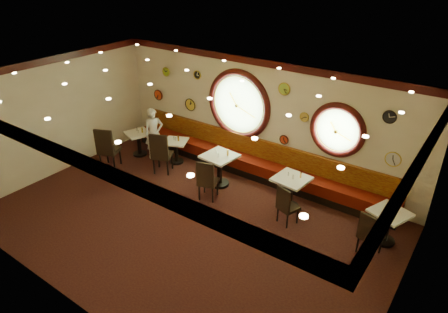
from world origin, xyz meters
TOP-DOWN VIEW (x-y plane):
  - floor at (0.00, 0.00)m, footprint 9.00×6.00m
  - ceiling at (0.00, 0.00)m, footprint 9.00×6.00m
  - wall_back at (0.00, 3.00)m, footprint 9.00×0.02m
  - wall_front at (0.00, -3.00)m, footprint 9.00×0.02m
  - wall_left at (-4.50, 0.00)m, footprint 0.02×6.00m
  - wall_right at (4.50, 0.00)m, footprint 0.02×6.00m
  - molding_back at (0.00, 2.95)m, footprint 9.00×0.10m
  - molding_front at (0.00, -2.95)m, footprint 9.00×0.10m
  - molding_left at (-4.45, 0.00)m, footprint 0.10×6.00m
  - molding_right at (4.45, 0.00)m, footprint 0.10×6.00m
  - banquette_base at (0.00, 2.72)m, footprint 8.00×0.55m
  - banquette_seat at (0.00, 2.72)m, footprint 8.00×0.55m
  - banquette_back at (0.00, 2.94)m, footprint 8.00×0.10m
  - porthole_left_glass at (-0.60, 3.00)m, footprint 1.66×0.02m
  - porthole_left_frame at (-0.60, 2.98)m, footprint 1.98×0.18m
  - porthole_left_ring at (-0.60, 2.95)m, footprint 1.61×0.03m
  - porthole_right_glass at (2.20, 3.00)m, footprint 1.10×0.02m
  - porthole_right_frame at (2.20, 2.98)m, footprint 1.38×0.18m
  - porthole_right_ring at (2.20, 2.95)m, footprint 1.09×0.03m
  - wall_clock_0 at (0.75, 2.96)m, footprint 0.30×0.03m
  - wall_clock_1 at (3.55, 2.96)m, footprint 0.34×0.03m
  - wall_clock_2 at (0.85, 2.96)m, footprint 0.24×0.03m
  - wall_clock_3 at (-2.30, 2.96)m, footprint 0.36×0.03m
  - wall_clock_4 at (-3.60, 2.96)m, footprint 0.32×0.03m
  - wall_clock_5 at (3.30, 2.96)m, footprint 0.28×0.03m
  - wall_clock_6 at (-3.20, 2.96)m, footprint 0.26×0.03m
  - wall_clock_7 at (1.35, 2.96)m, footprint 0.22×0.03m
  - wall_clock_8 at (-2.00, 2.96)m, footprint 0.24×0.03m
  - table_a at (-3.40, 1.77)m, footprint 0.86×0.86m
  - table_b at (-2.15, 2.06)m, footprint 0.84×0.84m
  - table_c at (-0.37, 1.77)m, footprint 0.87×0.87m
  - table_d at (1.65, 1.87)m, footprint 0.83×0.83m
  - table_e at (3.90, 1.91)m, footprint 0.91×0.91m
  - chair_a at (-3.47, 0.66)m, footprint 0.68×0.68m
  - chair_b at (-2.05, 1.34)m, footprint 0.68×0.68m
  - chair_c at (-0.20, 1.01)m, footprint 0.56×0.56m
  - chair_d at (1.85, 1.24)m, footprint 0.52×0.52m
  - chair_e at (3.70, 1.27)m, footprint 0.51×0.51m
  - condiment_a_salt at (-3.52, 1.86)m, footprint 0.04×0.04m
  - condiment_b_salt at (-2.22, 2.07)m, footprint 0.04×0.04m
  - condiment_c_salt at (-0.50, 1.81)m, footprint 0.03×0.03m
  - condiment_d_salt at (1.53, 1.92)m, footprint 0.03×0.03m
  - condiment_a_pepper at (-3.38, 1.78)m, footprint 0.03×0.03m
  - condiment_b_pepper at (-2.15, 2.07)m, footprint 0.04×0.04m
  - condiment_c_pepper at (-0.34, 1.68)m, footprint 0.04×0.04m
  - condiment_d_pepper at (1.69, 1.84)m, footprint 0.04×0.04m
  - condiment_a_bottle at (-3.29, 1.86)m, footprint 0.05×0.05m
  - condiment_b_bottle at (-2.08, 2.10)m, footprint 0.05×0.05m
  - condiment_c_bottle at (-0.19, 1.89)m, footprint 0.05×0.05m
  - condiment_d_bottle at (1.81, 2.01)m, footprint 0.04×0.04m
  - condiment_e_salt at (3.86, 1.92)m, footprint 0.04×0.04m
  - condiment_e_pepper at (3.89, 1.88)m, footprint 0.04×0.04m
  - condiment_e_bottle at (3.99, 2.05)m, footprint 0.05×0.05m
  - waiter at (-2.90, 1.95)m, footprint 0.61×0.67m

SIDE VIEW (x-z plane):
  - floor at x=0.00m, z-range 0.00..0.00m
  - banquette_base at x=0.00m, z-range 0.00..0.20m
  - banquette_seat at x=0.00m, z-range 0.20..0.50m
  - table_b at x=-2.15m, z-range 0.09..0.79m
  - table_a at x=-3.40m, z-range 0.10..0.84m
  - table_e at x=3.90m, z-range 0.10..0.87m
  - table_d at x=1.65m, z-range 0.11..0.95m
  - table_c at x=-0.37m, z-range 0.11..0.99m
  - chair_d at x=1.85m, z-range 0.25..0.86m
  - chair_e at x=3.70m, z-range 0.26..0.88m
  - chair_c at x=-0.20m, z-range 0.28..0.96m
  - chair_b at x=-2.05m, z-range 0.32..1.07m
  - chair_a at x=-3.47m, z-range 0.33..1.09m
  - condiment_b_pepper at x=-2.15m, z-range 0.70..0.80m
  - banquette_back at x=0.00m, z-range 0.48..1.02m
  - condiment_b_salt at x=-2.22m, z-range 0.70..0.81m
  - waiter at x=-2.90m, z-range 0.00..1.54m
  - condiment_b_bottle at x=-2.08m, z-range 0.70..0.86m
  - condiment_a_pepper at x=-3.38m, z-range 0.74..0.83m
  - condiment_a_salt at x=-3.52m, z-range 0.74..0.85m
  - condiment_a_bottle at x=-3.29m, z-range 0.74..0.89m
  - condiment_e_pepper at x=3.89m, z-range 0.77..0.88m
  - condiment_e_salt at x=3.86m, z-range 0.77..0.89m
  - condiment_e_bottle at x=3.99m, z-range 0.77..0.94m
  - condiment_d_salt at x=1.53m, z-range 0.84..0.92m
  - condiment_d_pepper at x=1.69m, z-range 0.84..0.95m
  - condiment_d_bottle at x=1.81m, z-range 0.84..0.98m
  - condiment_c_salt at x=-0.50m, z-range 0.88..0.97m
  - condiment_c_pepper at x=-0.34m, z-range 0.88..0.99m
  - condiment_c_bottle at x=-0.19m, z-range 0.88..1.04m
  - wall_clock_2 at x=0.85m, z-range 1.08..1.32m
  - wall_clock_1 at x=3.55m, z-range 1.28..1.62m
  - wall_clock_3 at x=-2.30m, z-range 1.32..1.68m
  - wall_clock_4 at x=-3.60m, z-range 1.39..1.71m
  - wall_back at x=0.00m, z-range 0.00..3.20m
  - wall_front at x=0.00m, z-range 0.00..3.20m
  - wall_left at x=-4.50m, z-range 0.00..3.20m
  - wall_right at x=4.50m, z-range 0.00..3.20m
  - porthole_right_ring at x=2.20m, z-range 1.26..2.34m
  - porthole_right_glass at x=2.20m, z-range 1.25..2.35m
  - porthole_right_frame at x=2.20m, z-range 1.11..2.49m
  - porthole_left_glass at x=-0.60m, z-range 1.02..2.68m
  - porthole_left_frame at x=-0.60m, z-range 0.86..2.84m
  - porthole_left_ring at x=-0.60m, z-range 1.04..2.66m
  - wall_clock_7 at x=1.35m, z-range 1.84..2.06m
  - wall_clock_6 at x=-3.20m, z-range 2.22..2.48m
  - wall_clock_5 at x=3.30m, z-range 2.26..2.54m
  - wall_clock_8 at x=-2.00m, z-range 2.33..2.57m
  - wall_clock_0 at x=0.75m, z-range 2.40..2.70m
  - molding_back at x=0.00m, z-range 3.02..3.20m
  - molding_front at x=0.00m, z-range 3.02..3.20m
  - molding_left at x=-4.45m, z-range 3.02..3.20m
  - molding_right at x=4.45m, z-range 3.02..3.20m
  - ceiling at x=0.00m, z-range 3.19..3.21m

